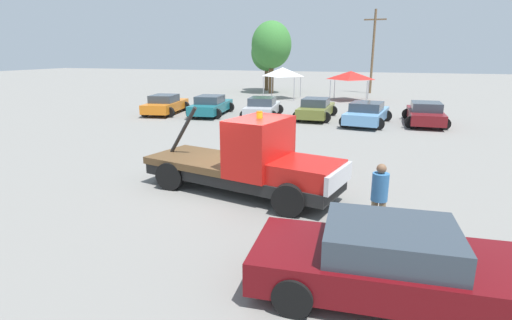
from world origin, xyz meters
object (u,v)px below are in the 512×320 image
at_px(parked_car_silver, 263,108).
at_px(parked_car_maroon, 425,114).
at_px(parked_car_teal, 211,106).
at_px(tree_left, 271,45).
at_px(utility_pole, 373,49).
at_px(foreground_car, 401,264).
at_px(parked_car_skyblue, 367,114).
at_px(person_near_truck, 379,194).
at_px(parked_car_olive, 316,109).
at_px(tree_center, 267,53).
at_px(tow_truck, 251,163).
at_px(parked_car_orange, 165,105).
at_px(canopy_tent_white, 283,72).
at_px(canopy_tent_red, 351,75).

distance_m(parked_car_silver, parked_car_maroon, 9.94).
distance_m(parked_car_teal, parked_car_maroon, 13.60).
xyz_separation_m(parked_car_teal, tree_left, (-0.12, 15.68, 4.21)).
distance_m(tree_left, utility_pole, 10.41).
distance_m(foreground_car, parked_car_skyblue, 17.84).
xyz_separation_m(parked_car_silver, tree_left, (-3.78, 15.63, 4.21)).
height_order(person_near_truck, parked_car_olive, person_near_truck).
height_order(parked_car_teal, parked_car_silver, same).
relative_size(parked_car_skyblue, tree_center, 0.81).
bearing_deg(parked_car_skyblue, tow_truck, 176.06).
distance_m(parked_car_orange, parked_car_silver, 6.91).
bearing_deg(parked_car_silver, tree_left, 6.81).
relative_size(parked_car_orange, parked_car_maroon, 0.98).
bearing_deg(utility_pole, tow_truck, -93.74).
bearing_deg(parked_car_maroon, tree_left, 41.46).
height_order(parked_car_teal, parked_car_skyblue, same).
xyz_separation_m(tow_truck, foreground_car, (4.11, -4.25, -0.33)).
relative_size(tow_truck, parked_car_skyblue, 1.31).
xyz_separation_m(tow_truck, parked_car_maroon, (6.01, 14.59, -0.33)).
xyz_separation_m(person_near_truck, tree_center, (-12.77, 34.52, 3.11)).
distance_m(foreground_car, canopy_tent_white, 31.03).
bearing_deg(canopy_tent_red, canopy_tent_white, -175.10).
distance_m(foreground_car, parked_car_teal, 21.77).
xyz_separation_m(foreground_car, person_near_truck, (-0.43, 2.57, 0.33)).
bearing_deg(foreground_car, parked_car_silver, 110.26).
relative_size(parked_car_silver, parked_car_skyblue, 0.93).
xyz_separation_m(foreground_car, parked_car_maroon, (1.90, 18.85, -0.00)).
bearing_deg(parked_car_olive, tree_left, 26.36).
distance_m(parked_car_silver, tree_left, 16.62).
bearing_deg(canopy_tent_white, parked_car_maroon, -43.15).
distance_m(tow_truck, canopy_tent_white, 25.85).
xyz_separation_m(parked_car_olive, utility_pole, (2.66, 18.37, 3.78)).
bearing_deg(parked_car_orange, tree_left, -19.28).
distance_m(parked_car_teal, parked_car_olive, 7.11).
bearing_deg(parked_car_silver, parked_car_teal, 84.00).
xyz_separation_m(parked_car_maroon, tree_left, (-13.71, 15.20, 4.21)).
bearing_deg(utility_pole, parked_car_maroon, -78.25).
relative_size(parked_car_silver, canopy_tent_white, 1.59).
bearing_deg(canopy_tent_white, parked_car_teal, -101.29).
distance_m(foreground_car, tree_left, 36.28).
relative_size(canopy_tent_red, tree_center, 0.51).
bearing_deg(foreground_car, parked_car_orange, 126.50).
bearing_deg(parked_car_orange, utility_pole, -42.10).
distance_m(tow_truck, person_near_truck, 4.05).
xyz_separation_m(parked_car_orange, utility_pole, (12.97, 19.43, 3.78)).
bearing_deg(tree_left, canopy_tent_white, -62.68).
height_order(parked_car_silver, parked_car_olive, same).
bearing_deg(canopy_tent_red, parked_car_silver, -111.59).
distance_m(foreground_car, tree_center, 39.52).
bearing_deg(person_near_truck, parked_car_olive, 47.93).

